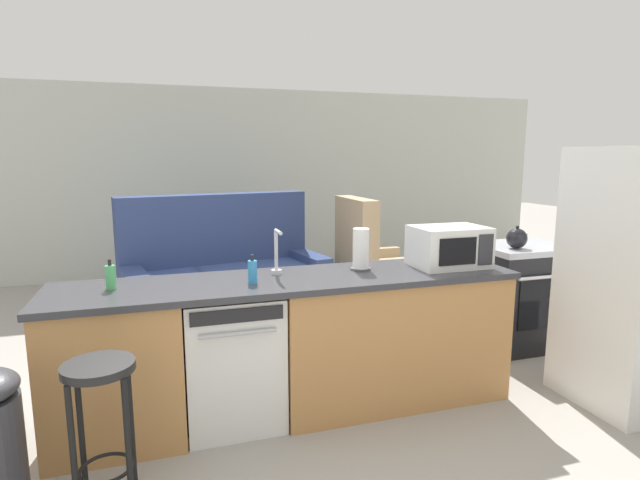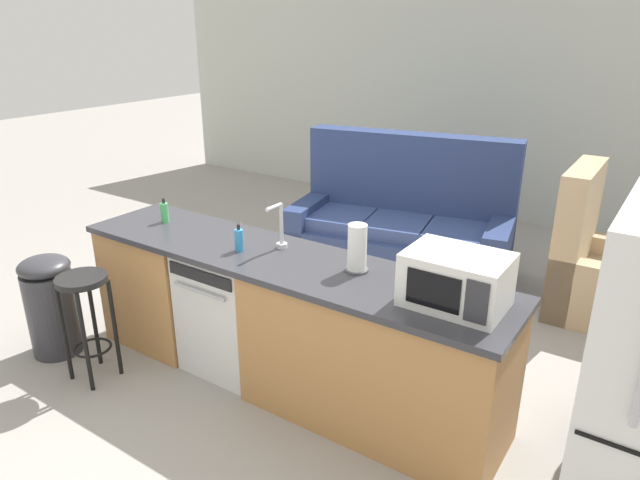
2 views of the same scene
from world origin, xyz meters
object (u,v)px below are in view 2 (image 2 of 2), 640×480
object	(u,v)px
soap_bottle	(239,240)
bar_stool	(86,305)
dish_soap_bottle	(165,212)
couch	(402,229)
dishwasher	(235,309)
armchair	(596,272)
microwave	(456,280)
trash_bin	(51,304)
paper_towel_roll	(357,249)

from	to	relation	value
soap_bottle	bar_stool	distance (m)	1.10
dish_soap_bottle	couch	bearing A→B (deg)	67.28
dishwasher	armchair	size ratio (longest dim) A/B	0.70
microwave	soap_bottle	distance (m)	1.39
soap_bottle	dishwasher	bearing A→B (deg)	154.19
microwave	trash_bin	world-z (taller)	microwave
paper_towel_roll	dish_soap_bottle	distance (m)	1.57
microwave	dish_soap_bottle	bearing A→B (deg)	178.66
soap_bottle	couch	size ratio (longest dim) A/B	0.08
microwave	couch	bearing A→B (deg)	121.73
bar_stool	couch	size ratio (longest dim) A/B	0.35
microwave	bar_stool	xyz separation A→B (m)	(-2.20, -0.66, -0.50)
trash_bin	couch	distance (m)	3.08
soap_bottle	trash_bin	distance (m)	1.54
couch	dish_soap_bottle	bearing A→B (deg)	-112.72
dish_soap_bottle	armchair	size ratio (longest dim) A/B	0.15
dish_soap_bottle	trash_bin	world-z (taller)	dish_soap_bottle
bar_stool	armchair	bearing A→B (deg)	47.97
trash_bin	armchair	bearing A→B (deg)	42.45
couch	microwave	bearing A→B (deg)	-58.27
paper_towel_roll	armchair	distance (m)	2.44
armchair	microwave	bearing A→B (deg)	-99.77
couch	armchair	world-z (taller)	couch
microwave	trash_bin	distance (m)	2.85
armchair	dish_soap_bottle	bearing A→B (deg)	-140.13
dish_soap_bottle	trash_bin	xyz separation A→B (m)	(-0.51, -0.67, -0.59)
armchair	paper_towel_roll	bearing A→B (deg)	-115.39
soap_bottle	trash_bin	bearing A→B (deg)	-157.07
soap_bottle	dish_soap_bottle	xyz separation A→B (m)	(-0.81, 0.11, 0.00)
soap_bottle	bar_stool	xyz separation A→B (m)	(-0.81, -0.60, -0.44)
bar_stool	trash_bin	distance (m)	0.53
dish_soap_bottle	armchair	world-z (taller)	armchair
paper_towel_roll	dish_soap_bottle	xyz separation A→B (m)	(-1.57, -0.03, -0.07)
paper_towel_roll	armchair	xyz separation A→B (m)	(1.00, 2.12, -0.69)
microwave	trash_bin	xyz separation A→B (m)	(-2.70, -0.62, -0.66)
dishwasher	couch	xyz separation A→B (m)	(0.20, 2.14, -0.03)
microwave	bar_stool	size ratio (longest dim) A/B	0.68
trash_bin	paper_towel_roll	bearing A→B (deg)	18.69
bar_stool	soap_bottle	bearing A→B (deg)	36.45
microwave	soap_bottle	bearing A→B (deg)	-177.47
trash_bin	couch	world-z (taller)	couch
dishwasher	bar_stool	size ratio (longest dim) A/B	1.14
armchair	trash_bin	bearing A→B (deg)	-137.55
paper_towel_roll	bar_stool	distance (m)	1.82
paper_towel_roll	microwave	bearing A→B (deg)	-7.86
microwave	paper_towel_roll	xyz separation A→B (m)	(-0.63, 0.09, -0.00)
soap_bottle	couch	bearing A→B (deg)	88.23
couch	soap_bottle	bearing A→B (deg)	-91.77
armchair	soap_bottle	bearing A→B (deg)	-128.01
dishwasher	trash_bin	size ratio (longest dim) A/B	1.14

